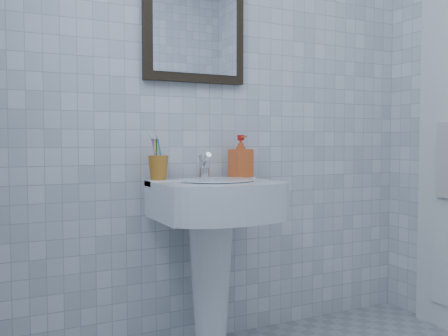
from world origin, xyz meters
TOP-DOWN VIEW (x-y plane):
  - wall_back at (0.00, 1.20)m, footprint 2.20×0.02m
  - washbasin at (-0.15, 0.98)m, footprint 0.52×0.38m
  - faucet at (-0.15, 1.08)m, footprint 0.05×0.11m
  - toothbrush_cup at (-0.36, 1.09)m, footprint 0.09×0.09m
  - soap_dispenser at (0.04, 1.09)m, footprint 0.10×0.10m
  - wall_mirror at (-0.15, 1.18)m, footprint 0.50×0.04m

SIDE VIEW (x-z plane):
  - washbasin at x=-0.15m, z-range 0.14..0.94m
  - faucet at x=-0.15m, z-range 0.78..0.90m
  - toothbrush_cup at x=-0.36m, z-range 0.79..0.90m
  - soap_dispenser at x=0.04m, z-range 0.79..0.99m
  - wall_back at x=0.00m, z-range 0.00..2.50m
  - wall_mirror at x=-0.15m, z-range 1.24..1.86m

